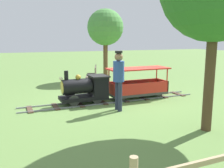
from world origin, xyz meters
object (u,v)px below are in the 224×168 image
Objects in this scene: passenger_car at (138,86)px; conductor_person at (119,76)px; oak_tree_far at (105,28)px; park_bench at (93,76)px; locomotive at (86,88)px.

conductor_person reaches higher than passenger_car.
conductor_person is 5.39m from oak_tree_far.
oak_tree_far reaches higher than park_bench.
conductor_person is 1.19× the size of park_bench.
park_bench is at bearing 13.41° from passenger_car.
oak_tree_far is (1.24, -1.08, 2.01)m from park_bench.
passenger_car is at bearing -166.59° from park_bench.
passenger_car is 1.61m from conductor_person.
passenger_car is at bearing -90.00° from locomotive.
oak_tree_far is at bearing -6.22° from passenger_car.
locomotive is at bearing 90.00° from passenger_car.
conductor_person is at bearing 162.22° from oak_tree_far.
park_bench is (2.71, -1.12, -0.07)m from locomotive.
passenger_car is 2.78m from park_bench.
locomotive is 2.93m from park_bench.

